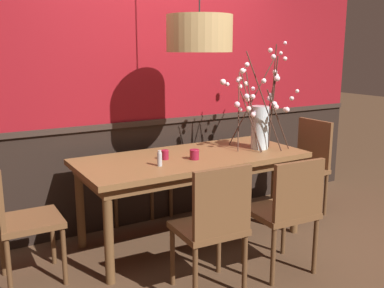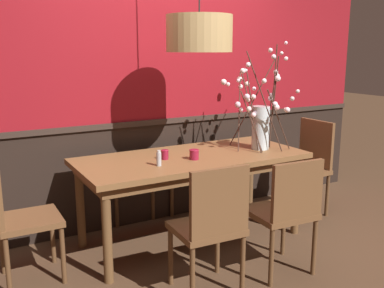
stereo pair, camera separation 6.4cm
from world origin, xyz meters
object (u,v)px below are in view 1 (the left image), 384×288
(vase_with_blossoms, at_px, (259,120))
(condiment_bottle, at_px, (160,159))
(pendant_lamp, at_px, (199,34))
(chair_head_east_end, at_px, (306,161))
(candle_holder_nearer_center, at_px, (165,155))
(candle_holder_nearer_edge, at_px, (194,154))
(chair_far_side_left, at_px, (123,166))
(chair_far_side_right, at_px, (174,161))
(dining_table, at_px, (192,165))
(chair_near_side_left, at_px, (214,223))
(chair_near_side_right, at_px, (287,208))
(chair_head_west_end, at_px, (18,216))

(vase_with_blossoms, relative_size, condiment_bottle, 7.69)
(condiment_bottle, distance_m, pendant_lamp, 1.05)
(chair_head_east_end, relative_size, pendant_lamp, 0.74)
(vase_with_blossoms, relative_size, candle_holder_nearer_center, 12.06)
(vase_with_blossoms, height_order, candle_holder_nearer_edge, vase_with_blossoms)
(chair_far_side_left, bearing_deg, chair_far_side_right, -1.97)
(dining_table, bearing_deg, chair_near_side_left, -111.32)
(chair_far_side_right, xyz_separation_m, vase_with_blossoms, (0.41, -0.90, 0.53))
(dining_table, relative_size, chair_near_side_left, 2.11)
(pendant_lamp, bearing_deg, vase_with_blossoms, 1.57)
(dining_table, xyz_separation_m, chair_far_side_left, (-0.30, 0.84, -0.17))
(vase_with_blossoms, distance_m, condiment_bottle, 1.09)
(dining_table, distance_m, vase_with_blossoms, 0.76)
(chair_near_side_right, distance_m, vase_with_blossoms, 1.02)
(vase_with_blossoms, bearing_deg, chair_far_side_left, 136.69)
(candle_holder_nearer_edge, bearing_deg, chair_head_east_end, 5.45)
(chair_near_side_right, xyz_separation_m, condiment_bottle, (-0.69, 0.71, 0.31))
(candle_holder_nearer_edge, bearing_deg, chair_near_side_left, -111.22)
(candle_holder_nearer_center, bearing_deg, condiment_bottle, -128.83)
(chair_head_east_end, relative_size, vase_with_blossoms, 1.00)
(dining_table, relative_size, candle_holder_nearer_center, 24.62)
(chair_near_side_right, bearing_deg, dining_table, 108.95)
(chair_far_side_right, bearing_deg, chair_head_west_end, -153.93)
(chair_head_west_end, relative_size, candle_holder_nearer_center, 11.35)
(chair_head_west_end, bearing_deg, chair_head_east_end, 0.45)
(chair_near_side_right, relative_size, condiment_bottle, 7.20)
(pendant_lamp, bearing_deg, candle_holder_nearer_edge, -154.52)
(chair_far_side_right, xyz_separation_m, candle_holder_nearer_center, (-0.52, -0.82, 0.31))
(dining_table, height_order, chair_far_side_left, chair_far_side_left)
(chair_far_side_left, xyz_separation_m, condiment_bottle, (-0.09, -1.01, 0.31))
(condiment_bottle, bearing_deg, chair_near_side_left, -84.86)
(chair_far_side_right, relative_size, vase_with_blossoms, 0.93)
(chair_head_east_end, bearing_deg, chair_near_side_left, -153.15)
(chair_head_east_end, relative_size, condiment_bottle, 7.65)
(candle_holder_nearer_center, height_order, pendant_lamp, pendant_lamp)
(chair_far_side_left, bearing_deg, chair_near_side_right, -70.59)
(chair_head_west_end, height_order, condiment_bottle, chair_head_west_end)
(candle_holder_nearer_edge, bearing_deg, chair_head_west_end, 175.35)
(dining_table, xyz_separation_m, candle_holder_nearer_center, (-0.26, -0.00, 0.13))
(chair_far_side_right, distance_m, pendant_lamp, 1.60)
(chair_near_side_left, distance_m, chair_near_side_right, 0.63)
(chair_head_east_end, xyz_separation_m, pendant_lamp, (-1.36, -0.11, 1.26))
(chair_far_side_left, height_order, chair_far_side_right, chair_far_side_left)
(chair_head_east_end, bearing_deg, dining_table, -179.55)
(chair_head_east_end, distance_m, chair_far_side_left, 1.87)
(chair_near_side_right, bearing_deg, candle_holder_nearer_edge, 115.06)
(chair_head_west_end, height_order, vase_with_blossoms, vase_with_blossoms)
(chair_far_side_left, xyz_separation_m, candle_holder_nearer_edge, (0.25, -0.97, 0.29))
(chair_near_side_right, height_order, vase_with_blossoms, vase_with_blossoms)
(dining_table, xyz_separation_m, chair_head_east_end, (1.37, 0.01, -0.15))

